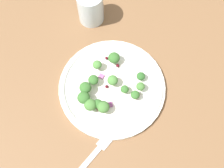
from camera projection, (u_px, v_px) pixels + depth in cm
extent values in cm
cube|color=brown|center=(107.00, 91.00, 67.56)|extent=(180.00, 180.00, 2.00)
cylinder|color=white|center=(112.00, 87.00, 66.20)|extent=(26.10, 26.10, 1.20)
torus|color=white|center=(112.00, 86.00, 65.64)|extent=(25.01, 25.01, 1.00)
cylinder|color=white|center=(112.00, 86.00, 65.55)|extent=(15.14, 15.14, 0.20)
cylinder|color=#9EC684|center=(113.00, 82.00, 64.90)|extent=(0.95, 0.95, 0.95)
ellipsoid|color=#4C843D|center=(113.00, 80.00, 63.85)|extent=(2.54, 2.54, 1.90)
cylinder|color=#9EC684|center=(98.00, 105.00, 62.73)|extent=(0.81, 0.81, 0.81)
ellipsoid|color=#386B2D|center=(98.00, 104.00, 61.83)|extent=(2.17, 2.17, 1.63)
cylinder|color=#8EB77A|center=(86.00, 90.00, 64.00)|extent=(1.06, 1.06, 1.06)
ellipsoid|color=#386B2D|center=(85.00, 88.00, 62.83)|extent=(2.83, 2.83, 2.12)
cylinder|color=#9EC684|center=(124.00, 90.00, 64.30)|extent=(0.73, 0.73, 0.73)
ellipsoid|color=#386B2D|center=(125.00, 89.00, 63.49)|extent=(1.96, 1.96, 1.47)
cylinder|color=#ADD18E|center=(140.00, 78.00, 65.97)|extent=(0.79, 0.79, 0.79)
ellipsoid|color=#2D6028|center=(141.00, 76.00, 65.09)|extent=(2.11, 2.11, 1.58)
cylinder|color=#9EC684|center=(94.00, 82.00, 64.99)|extent=(0.93, 0.93, 0.93)
ellipsoid|color=#386B2D|center=(93.00, 80.00, 63.96)|extent=(2.49, 2.49, 1.86)
cylinder|color=#ADD18E|center=(135.00, 96.00, 63.87)|extent=(0.80, 0.80, 0.80)
ellipsoid|color=#386B2D|center=(135.00, 95.00, 62.99)|extent=(2.13, 2.13, 1.60)
cylinder|color=#9EC684|center=(84.00, 99.00, 63.03)|extent=(1.11, 1.11, 1.11)
ellipsoid|color=#386B2D|center=(84.00, 98.00, 61.80)|extent=(2.96, 2.96, 2.22)
cylinder|color=#8EB77A|center=(140.00, 88.00, 64.52)|extent=(0.78, 0.78, 0.78)
ellipsoid|color=#477A38|center=(141.00, 86.00, 63.66)|extent=(2.08, 2.08, 1.56)
cylinder|color=#9EC684|center=(114.00, 60.00, 67.50)|extent=(1.09, 1.09, 1.09)
ellipsoid|color=#386B2D|center=(114.00, 58.00, 66.29)|extent=(2.92, 2.92, 2.19)
cylinder|color=#8EB77A|center=(97.00, 67.00, 66.38)|extent=(0.85, 0.85, 0.85)
ellipsoid|color=#4C843D|center=(97.00, 65.00, 65.44)|extent=(2.27, 2.27, 1.70)
cylinder|color=#ADD18E|center=(103.00, 109.00, 62.31)|extent=(1.07, 1.07, 1.07)
ellipsoid|color=#477A38|center=(103.00, 107.00, 61.13)|extent=(2.84, 2.84, 2.13)
cylinder|color=#ADD18E|center=(89.00, 105.00, 62.64)|extent=(1.07, 1.07, 1.07)
ellipsoid|color=#477A38|center=(89.00, 104.00, 61.45)|extent=(2.85, 2.85, 2.14)
sphere|color=maroon|center=(136.00, 96.00, 63.73)|extent=(0.96, 0.96, 0.96)
sphere|color=#4C0A14|center=(104.00, 87.00, 64.91)|extent=(0.77, 0.77, 0.77)
sphere|color=#4C0A14|center=(118.00, 66.00, 66.93)|extent=(0.81, 0.81, 0.81)
sphere|color=#4C0A14|center=(107.00, 58.00, 67.59)|extent=(0.79, 0.79, 0.79)
sphere|color=#4C0A14|center=(98.00, 109.00, 62.84)|extent=(0.85, 0.85, 0.85)
cube|color=#843D75|center=(110.00, 105.00, 63.25)|extent=(1.80, 1.81, 0.34)
cube|color=#A35B93|center=(101.00, 76.00, 66.20)|extent=(1.38, 1.31, 0.35)
cube|color=#934C84|center=(84.00, 87.00, 64.86)|extent=(1.38, 1.32, 0.34)
cube|color=silver|center=(105.00, 141.00, 61.47)|extent=(2.71, 3.80, 0.50)
cylinder|color=silver|center=(91.00, 7.00, 70.68)|extent=(6.87, 6.87, 9.06)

